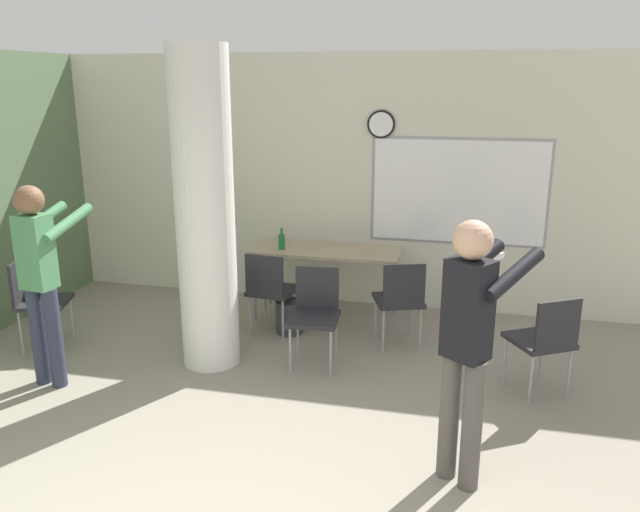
# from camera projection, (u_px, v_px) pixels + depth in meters

# --- Properties ---
(wall_back) EXTENTS (8.00, 0.15, 2.80)m
(wall_back) POSITION_uv_depth(u_px,v_px,m) (360.00, 183.00, 6.98)
(wall_back) COLOR beige
(wall_back) RESTS_ON ground_plane
(support_pillar) EXTENTS (0.52, 0.52, 2.80)m
(support_pillar) POSITION_uv_depth(u_px,v_px,m) (205.00, 213.00, 5.40)
(support_pillar) COLOR silver
(support_pillar) RESTS_ON ground_plane
(folding_table) EXTENTS (1.57, 0.65, 0.78)m
(folding_table) POSITION_uv_depth(u_px,v_px,m) (326.00, 254.00, 6.64)
(folding_table) COLOR tan
(folding_table) RESTS_ON ground_plane
(bottle_on_table) EXTENTS (0.07, 0.07, 0.23)m
(bottle_on_table) POSITION_uv_depth(u_px,v_px,m) (282.00, 241.00, 6.59)
(bottle_on_table) COLOR #1E6B2D
(bottle_on_table) RESTS_ON folding_table
(waste_bin) EXTENTS (0.28, 0.28, 0.34)m
(waste_bin) POSITION_uv_depth(u_px,v_px,m) (289.00, 317.00, 6.39)
(waste_bin) COLOR #38383D
(waste_bin) RESTS_ON ground_plane
(chair_table_front) EXTENTS (0.47, 0.47, 0.87)m
(chair_table_front) POSITION_uv_depth(u_px,v_px,m) (315.00, 310.00, 5.62)
(chair_table_front) COLOR #232328
(chair_table_front) RESTS_ON ground_plane
(chair_table_right) EXTENTS (0.56, 0.56, 0.87)m
(chair_table_right) POSITION_uv_depth(u_px,v_px,m) (400.00, 297.00, 5.95)
(chair_table_right) COLOR #232328
(chair_table_right) RESTS_ON ground_plane
(chair_table_left) EXTENTS (0.49, 0.49, 0.87)m
(chair_table_left) POSITION_uv_depth(u_px,v_px,m) (270.00, 287.00, 6.24)
(chair_table_left) COLOR #232328
(chair_table_left) RESTS_ON ground_plane
(chair_mid_room) EXTENTS (0.60, 0.60, 0.87)m
(chair_mid_room) POSITION_uv_depth(u_px,v_px,m) (545.00, 337.00, 5.02)
(chair_mid_room) COLOR #232328
(chair_mid_room) RESTS_ON ground_plane
(chair_by_left_wall) EXTENTS (0.55, 0.55, 0.87)m
(chair_by_left_wall) POSITION_uv_depth(u_px,v_px,m) (36.00, 296.00, 5.97)
(chair_by_left_wall) COLOR #232328
(chair_by_left_wall) RESTS_ON ground_plane
(person_playing_side) EXTENTS (0.62, 0.71, 1.73)m
(person_playing_side) POSITION_uv_depth(u_px,v_px,m) (469.00, 334.00, 3.79)
(person_playing_side) COLOR #514C47
(person_playing_side) RESTS_ON ground_plane
(person_watching_back) EXTENTS (0.44, 0.65, 1.71)m
(person_watching_back) POSITION_uv_depth(u_px,v_px,m) (41.00, 270.00, 5.09)
(person_watching_back) COLOR #2D3347
(person_watching_back) RESTS_ON ground_plane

